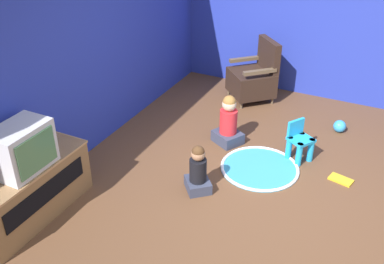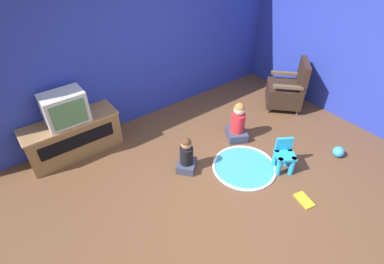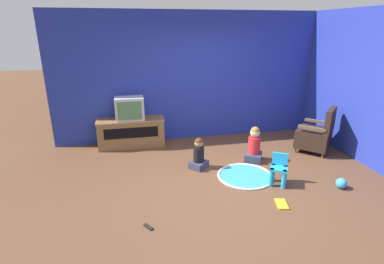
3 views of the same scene
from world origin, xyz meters
TOP-DOWN VIEW (x-y plane):
  - ground_plane at (0.00, 0.00)m, footprint 30.00×30.00m
  - wall_back at (-0.09, 2.20)m, footprint 5.82×0.12m
  - tv_cabinet at (-1.42, 1.89)m, footprint 1.36×0.47m
  - television at (-1.42, 1.87)m, footprint 0.57×0.39m
  - black_armchair at (2.16, 0.81)m, footprint 0.84×0.84m
  - yellow_kid_chair at (0.82, -0.26)m, footprint 0.36×0.35m
  - play_mat at (0.41, 0.09)m, footprint 0.94×0.94m
  - child_watching_left at (-0.28, 0.57)m, footprint 0.38×0.38m
  - child_watching_center at (0.79, 0.66)m, footprint 0.42×0.44m
  - toy_ball at (1.72, -0.59)m, footprint 0.17×0.17m
  - book at (0.60, -0.82)m, footprint 0.20×0.29m

SIDE VIEW (x-z plane):
  - ground_plane at x=0.00m, z-range 0.00..0.00m
  - play_mat at x=0.41m, z-range -0.01..0.03m
  - book at x=0.60m, z-range 0.00..0.02m
  - toy_ball at x=1.72m, z-range 0.00..0.17m
  - yellow_kid_chair at x=0.82m, z-range -0.03..0.47m
  - child_watching_left at x=-0.28m, z-range -0.04..0.53m
  - child_watching_center at x=0.79m, z-range -0.05..0.62m
  - tv_cabinet at x=-1.42m, z-range 0.01..0.60m
  - black_armchair at x=2.16m, z-range -0.11..0.81m
  - television at x=-1.42m, z-range 0.59..1.05m
  - wall_back at x=-0.09m, z-range 0.00..2.71m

